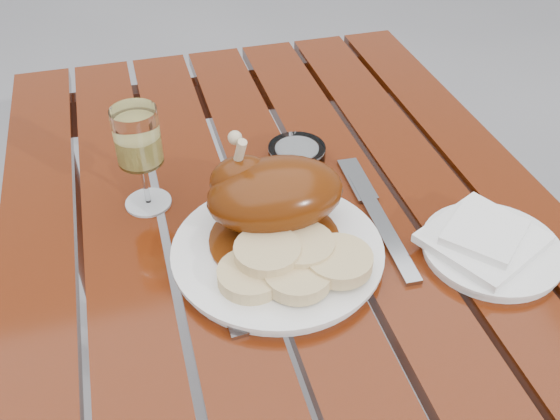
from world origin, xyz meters
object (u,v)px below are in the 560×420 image
object	(u,v)px
dinner_plate	(278,252)
ashtray	(297,153)
wine_glass	(141,159)
side_plate	(491,250)
table	(290,389)

from	to	relation	value
dinner_plate	ashtray	size ratio (longest dim) A/B	3.04
wine_glass	ashtray	bearing A→B (deg)	12.03
dinner_plate	wine_glass	xyz separation A→B (m)	(-0.15, 0.16, 0.07)
dinner_plate	ashtray	bearing A→B (deg)	67.00
ashtray	wine_glass	bearing A→B (deg)	-167.97
side_plate	dinner_plate	bearing A→B (deg)	165.87
ashtray	side_plate	bearing A→B (deg)	-56.62
table	dinner_plate	size ratio (longest dim) A/B	4.26
table	side_plate	distance (m)	0.47
side_plate	ashtray	bearing A→B (deg)	123.38
dinner_plate	side_plate	size ratio (longest dim) A/B	1.51
dinner_plate	side_plate	xyz separation A→B (m)	(0.28, -0.07, -0.00)
wine_glass	ashtray	world-z (taller)	wine_glass
wine_glass	side_plate	world-z (taller)	wine_glass
table	side_plate	bearing A→B (deg)	-25.20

